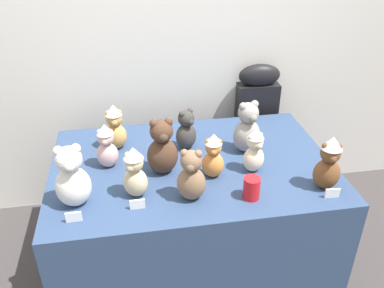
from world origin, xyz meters
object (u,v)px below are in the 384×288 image
at_px(teddy_bear_blush, 107,146).
at_px(teddy_bear_chestnut, 329,164).
at_px(party_cup_red, 252,188).
at_px(instrument_case, 255,132).
at_px(teddy_bear_mocha, 191,177).
at_px(teddy_bear_sand, 135,173).
at_px(teddy_bear_cream, 254,150).
at_px(teddy_bear_ginger, 213,156).
at_px(teddy_bear_honey, 115,127).
at_px(teddy_bear_ash, 247,129).
at_px(display_table, 192,214).
at_px(teddy_bear_charcoal, 186,131).
at_px(teddy_bear_snow, 72,178).
at_px(teddy_bear_cocoa, 162,148).

bearing_deg(teddy_bear_blush, teddy_bear_chestnut, -12.61).
bearing_deg(party_cup_red, instrument_case, 70.90).
relative_size(teddy_bear_blush, party_cup_red, 2.28).
bearing_deg(teddy_bear_mocha, teddy_bear_sand, -178.70).
relative_size(teddy_bear_cream, teddy_bear_mocha, 0.93).
relative_size(teddy_bear_ginger, teddy_bear_honey, 0.92).
distance_m(teddy_bear_ash, party_cup_red, 0.44).
bearing_deg(instrument_case, display_table, -129.76).
distance_m(teddy_bear_charcoal, teddy_bear_snow, 0.72).
bearing_deg(teddy_bear_mocha, teddy_bear_charcoal, 100.06).
xyz_separation_m(display_table, teddy_bear_cocoa, (-0.16, -0.06, 0.50)).
height_order(teddy_bear_mocha, party_cup_red, teddy_bear_mocha).
height_order(teddy_bear_ginger, teddy_bear_cocoa, teddy_bear_cocoa).
relative_size(instrument_case, teddy_bear_cream, 4.06).
bearing_deg(teddy_bear_chestnut, teddy_bear_mocha, -171.74).
xyz_separation_m(teddy_bear_blush, party_cup_red, (0.67, -0.39, -0.07)).
distance_m(instrument_case, teddy_bear_sand, 1.26).
xyz_separation_m(teddy_bear_ginger, party_cup_red, (0.14, -0.21, -0.07)).
relative_size(teddy_bear_snow, teddy_bear_chestnut, 1.10).
bearing_deg(teddy_bear_charcoal, party_cup_red, -96.68).
relative_size(instrument_case, teddy_bear_ash, 3.35).
bearing_deg(instrument_case, teddy_bear_cream, -106.98).
xyz_separation_m(teddy_bear_sand, party_cup_red, (0.54, -0.11, -0.07)).
relative_size(display_table, party_cup_red, 13.64).
relative_size(display_table, teddy_bear_ash, 4.97).
height_order(teddy_bear_ginger, teddy_bear_mocha, teddy_bear_mocha).
bearing_deg(teddy_bear_blush, teddy_bear_charcoal, 21.96).
xyz_separation_m(teddy_bear_snow, party_cup_red, (0.81, -0.09, -0.09)).
relative_size(teddy_bear_cocoa, teddy_bear_chestnut, 1.09).
bearing_deg(teddy_bear_cream, teddy_bear_ginger, 166.76).
relative_size(teddy_bear_ginger, teddy_bear_mocha, 0.93).
distance_m(teddy_bear_cream, teddy_bear_ginger, 0.22).
distance_m(teddy_bear_cream, teddy_bear_ash, 0.20).
distance_m(teddy_bear_ginger, teddy_bear_chestnut, 0.55).
height_order(teddy_bear_cream, teddy_bear_sand, teddy_bear_sand).
distance_m(teddy_bear_blush, teddy_bear_honey, 0.19).
bearing_deg(teddy_bear_snow, teddy_bear_sand, -2.76).
height_order(display_table, teddy_bear_mocha, teddy_bear_mocha).
bearing_deg(teddy_bear_mocha, party_cup_red, 7.24).
height_order(teddy_bear_snow, teddy_bear_chestnut, teddy_bear_snow).
bearing_deg(teddy_bear_snow, teddy_bear_honey, 61.63).
relative_size(teddy_bear_snow, teddy_bear_honey, 1.17).
height_order(teddy_bear_blush, teddy_bear_ash, teddy_bear_ash).
height_order(teddy_bear_snow, teddy_bear_ash, teddy_bear_snow).
height_order(teddy_bear_blush, teddy_bear_ginger, teddy_bear_blush).
xyz_separation_m(teddy_bear_blush, teddy_bear_ginger, (0.53, -0.18, -0.00)).
height_order(teddy_bear_cream, teddy_bear_cocoa, teddy_bear_cocoa).
xyz_separation_m(display_table, teddy_bear_sand, (-0.31, -0.23, 0.48)).
bearing_deg(teddy_bear_ash, teddy_bear_honey, 154.08).
xyz_separation_m(teddy_bear_ginger, teddy_bear_sand, (-0.39, -0.09, 0.01)).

